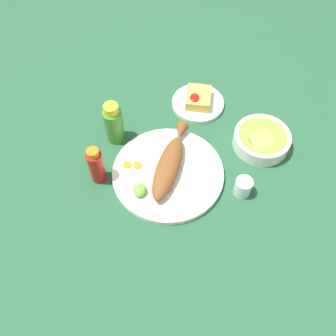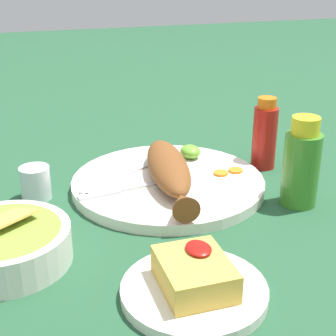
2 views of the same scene
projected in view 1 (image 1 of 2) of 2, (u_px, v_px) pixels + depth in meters
The scene contains 14 objects.
ground_plane at pixel (168, 175), 1.13m from camera, with size 4.00×4.00×0.00m, color #235133.
main_plate at pixel (168, 173), 1.12m from camera, with size 0.33×0.33×0.02m, color white.
fried_fish at pixel (169, 163), 1.10m from camera, with size 0.29×0.10×0.05m.
fork_near at pixel (196, 168), 1.12m from camera, with size 0.04×0.19×0.00m.
fork_far at pixel (195, 182), 1.09m from camera, with size 0.11×0.16×0.00m.
carrot_slice_near at pixel (137, 165), 1.12m from camera, with size 0.03×0.03×0.00m, color orange.
carrot_slice_mid at pixel (127, 165), 1.12m from camera, with size 0.03×0.03×0.00m, color orange.
lime_wedge_main at pixel (140, 190), 1.06m from camera, with size 0.04×0.04×0.02m, color #6BB233.
hot_sauce_bottle_red at pixel (96, 166), 1.07m from camera, with size 0.05×0.05×0.14m.
hot_sauce_bottle_green at pixel (114, 124), 1.15m from camera, with size 0.06×0.06×0.15m.
salt_cup at pixel (243, 187), 1.07m from camera, with size 0.05×0.05×0.06m.
side_plate_fries at pixel (198, 103), 1.28m from camera, with size 0.18×0.18×0.01m, color white.
fries_pile at pixel (198, 98), 1.26m from camera, with size 0.10×0.08×0.04m.
guacamole_bowl at pixel (262, 139), 1.17m from camera, with size 0.18×0.18×0.06m.
Camera 1 is at (0.60, 0.08, 0.95)m, focal length 40.00 mm.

